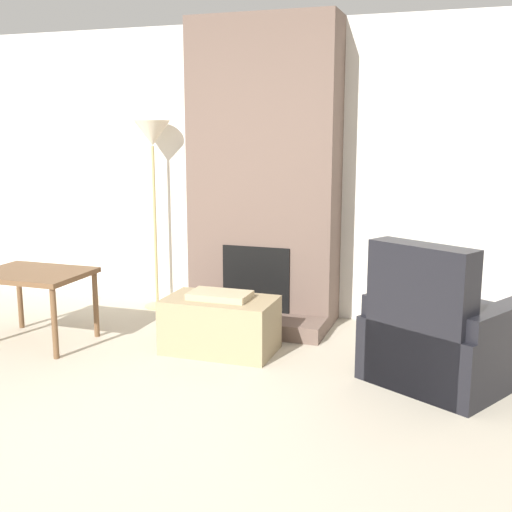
# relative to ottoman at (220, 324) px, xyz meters

# --- Properties ---
(ground_plane) EXTENTS (24.00, 24.00, 0.00)m
(ground_plane) POSITION_rel_ottoman_xyz_m (0.04, -1.77, -0.22)
(ground_plane) COLOR #B2A893
(wall_back) EXTENTS (7.37, 0.06, 2.60)m
(wall_back) POSITION_rel_ottoman_xyz_m (0.04, 1.20, 1.08)
(wall_back) COLOR silver
(wall_back) RESTS_ON ground_plane
(fireplace) EXTENTS (1.28, 0.82, 2.60)m
(fireplace) POSITION_rel_ottoman_xyz_m (0.04, 0.93, 1.03)
(fireplace) COLOR brown
(fireplace) RESTS_ON ground_plane
(ottoman) EXTENTS (0.83, 0.49, 0.47)m
(ottoman) POSITION_rel_ottoman_xyz_m (0.00, 0.00, 0.00)
(ottoman) COLOR #998460
(ottoman) RESTS_ON ground_plane
(armchair) EXTENTS (1.25, 1.32, 0.97)m
(armchair) POSITION_rel_ottoman_xyz_m (1.66, -0.04, 0.07)
(armchair) COLOR black
(armchair) RESTS_ON ground_plane
(side_table) EXTENTS (0.83, 0.63, 0.58)m
(side_table) POSITION_rel_ottoman_xyz_m (-1.47, -0.27, 0.29)
(side_table) COLOR brown
(side_table) RESTS_ON ground_plane
(floor_lamp_left) EXTENTS (0.33, 0.33, 1.76)m
(floor_lamp_left) POSITION_rel_ottoman_xyz_m (-1.04, 0.97, 1.32)
(floor_lamp_left) COLOR tan
(floor_lamp_left) RESTS_ON ground_plane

